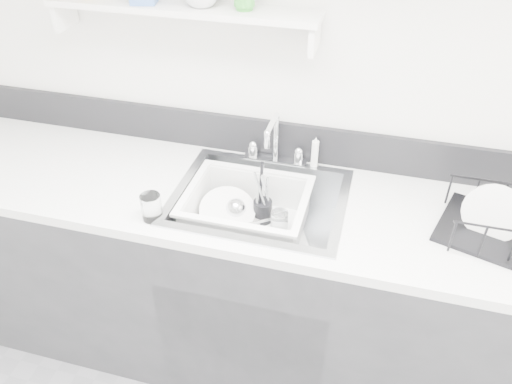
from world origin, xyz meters
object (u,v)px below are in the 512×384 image
(dish_rack, at_px, (508,221))
(counter_run, at_px, (259,283))
(sink, at_px, (259,216))
(wash_tub, at_px, (247,212))

(dish_rack, bearing_deg, counter_run, -162.47)
(sink, bearing_deg, counter_run, 0.00)
(wash_tub, bearing_deg, counter_run, 6.44)
(wash_tub, xyz_separation_m, dish_rack, (0.90, 0.01, 0.15))
(counter_run, height_order, dish_rack, dish_rack)
(sink, xyz_separation_m, wash_tub, (-0.05, -0.01, 0.01))
(counter_run, height_order, sink, sink)
(sink, height_order, dish_rack, dish_rack)
(wash_tub, bearing_deg, dish_rack, 0.41)
(sink, bearing_deg, dish_rack, 0.06)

